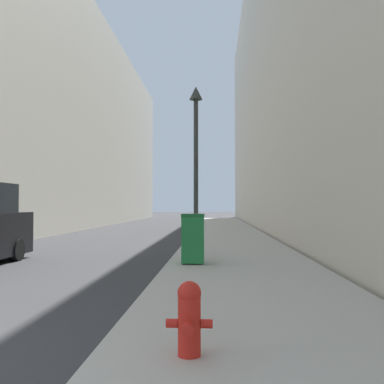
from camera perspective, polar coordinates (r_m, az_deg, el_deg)
sidewalk_right at (r=21.04m, az=5.02°, el=-6.07°), size 3.94×60.00×0.13m
building_left_glass at (r=33.12m, az=-23.63°, el=9.81°), size 12.00×60.00×16.43m
building_right_stone at (r=31.65m, az=19.76°, el=15.30°), size 12.00×60.00×21.77m
fire_hydrant at (r=4.47m, az=-0.36°, el=-16.26°), size 0.47×0.36×0.74m
trash_bin at (r=11.19m, az=0.14°, el=-6.14°), size 0.58×0.71×1.29m
lamppost at (r=13.46m, az=0.52°, el=5.40°), size 0.41×0.41×5.25m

